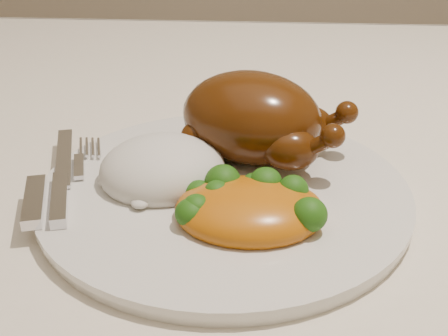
{
  "coord_description": "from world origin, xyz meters",
  "views": [
    {
      "loc": [
        -0.08,
        -0.54,
        1.05
      ],
      "look_at": [
        -0.11,
        -0.08,
        0.8
      ],
      "focal_mm": 50.0,
      "sensor_mm": 36.0,
      "label": 1
    }
  ],
  "objects": [
    {
      "name": "rice_mound",
      "position": [
        -0.17,
        -0.07,
        0.79
      ],
      "size": [
        0.13,
        0.13,
        0.06
      ],
      "rotation": [
        0.0,
        0.0,
        0.29
      ],
      "color": "silver",
      "rests_on": "dinner_plate"
    },
    {
      "name": "tablecloth",
      "position": [
        0.0,
        0.0,
        0.74
      ],
      "size": [
        1.73,
        1.03,
        0.18
      ],
      "color": "silver",
      "rests_on": "dining_table"
    },
    {
      "name": "cutlery",
      "position": [
        -0.25,
        -0.09,
        0.79
      ],
      "size": [
        0.06,
        0.18,
        0.01
      ],
      "rotation": [
        0.0,
        0.0,
        0.26
      ],
      "color": "silver",
      "rests_on": "dinner_plate"
    },
    {
      "name": "roast_chicken",
      "position": [
        -0.09,
        -0.02,
        0.82
      ],
      "size": [
        0.17,
        0.14,
        0.08
      ],
      "rotation": [
        0.0,
        0.0,
        -0.32
      ],
      "color": "#4D2808",
      "rests_on": "dinner_plate"
    },
    {
      "name": "dinner_plate",
      "position": [
        -0.11,
        -0.08,
        0.77
      ],
      "size": [
        0.37,
        0.37,
        0.01
      ],
      "primitive_type": "cylinder",
      "rotation": [
        0.0,
        0.0,
        0.19
      ],
      "color": "silver",
      "rests_on": "tablecloth"
    },
    {
      "name": "mac_and_cheese",
      "position": [
        -0.09,
        -0.12,
        0.79
      ],
      "size": [
        0.12,
        0.09,
        0.05
      ],
      "rotation": [
        0.0,
        0.0,
        0.0
      ],
      "color": "#C8640C",
      "rests_on": "dinner_plate"
    },
    {
      "name": "dining_table",
      "position": [
        0.0,
        0.0,
        0.67
      ],
      "size": [
        1.6,
        0.9,
        0.76
      ],
      "color": "brown",
      "rests_on": "floor"
    }
  ]
}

